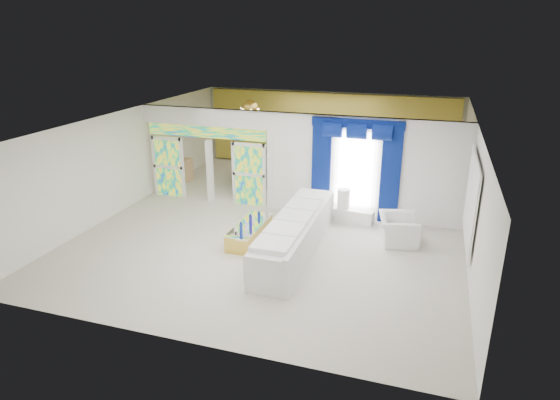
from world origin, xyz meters
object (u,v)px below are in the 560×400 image
(white_sofa, at_px, (296,235))
(coffee_table, at_px, (250,232))
(grand_piano, at_px, (264,168))
(armchair, at_px, (398,230))
(console_table, at_px, (353,216))

(white_sofa, relative_size, coffee_table, 2.38)
(coffee_table, relative_size, grand_piano, 0.95)
(coffee_table, relative_size, armchair, 1.71)
(white_sofa, relative_size, console_table, 3.90)
(white_sofa, distance_m, grand_piano, 5.94)
(white_sofa, distance_m, console_table, 2.60)
(coffee_table, distance_m, console_table, 3.17)
(console_table, relative_size, grand_piano, 0.58)
(coffee_table, xyz_separation_m, armchair, (3.76, 1.04, 0.15))
(console_table, relative_size, armchair, 1.04)
(white_sofa, relative_size, grand_piano, 2.25)
(white_sofa, bearing_deg, armchair, 28.76)
(grand_piano, bearing_deg, white_sofa, -71.21)
(console_table, height_order, grand_piano, grand_piano)
(grand_piano, bearing_deg, coffee_table, -83.07)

